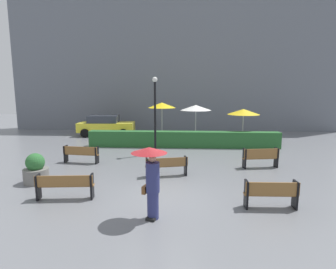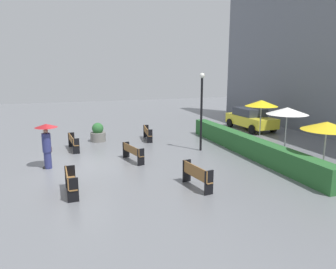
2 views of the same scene
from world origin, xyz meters
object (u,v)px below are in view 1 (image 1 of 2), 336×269
bench_near_right (271,193)px  pedestrian_with_umbrella (151,173)px  patio_umbrella_yellow_far (244,112)px  planter_pot (36,170)px  lamp_post (155,108)px  bench_far_left (81,153)px  bench_far_right (261,157)px  parked_car (106,125)px  bench_near_left (65,185)px  bench_mid_center (167,165)px  patio_umbrella_yellow (162,105)px  patio_umbrella_white (196,108)px

bench_near_right → pedestrian_with_umbrella: (-3.52, -0.83, 0.82)m
patio_umbrella_yellow_far → planter_pot: bearing=-139.0°
planter_pot → lamp_post: size_ratio=0.28×
planter_pot → bench_far_left: bearing=77.2°
bench_far_right → parked_car: 12.77m
bench_near_left → lamp_post: 7.32m
bench_near_right → pedestrian_with_umbrella: pedestrian_with_umbrella is taller
bench_far_left → parked_car: size_ratio=0.42×
lamp_post → parked_car: (-4.41, 6.04, -1.74)m
bench_far_right → bench_mid_center: bearing=-160.4°
patio_umbrella_yellow → patio_umbrella_yellow_far: bearing=-5.7°
lamp_post → parked_car: lamp_post is taller
patio_umbrella_yellow_far → bench_near_right: bearing=-96.8°
bench_near_left → lamp_post: bearing=70.9°
bench_near_right → parked_car: 15.63m
bench_far_left → patio_umbrella_yellow: patio_umbrella_yellow is taller
patio_umbrella_yellow → bench_near_left: bearing=-103.0°
pedestrian_with_umbrella → patio_umbrella_yellow_far: 12.02m
bench_near_right → patio_umbrella_white: size_ratio=0.63×
bench_mid_center → planter_pot: (-4.96, -1.07, 0.02)m
lamp_post → patio_umbrella_yellow: lamp_post is taller
bench_near_left → lamp_post: (2.30, 6.64, 2.05)m
patio_umbrella_yellow → patio_umbrella_white: patio_umbrella_yellow is taller
planter_pot → parked_car: (-0.32, 11.12, 0.32)m
bench_mid_center → bench_near_right: bearing=-42.0°
lamp_post → bench_far_right: bearing=-26.3°
pedestrian_with_umbrella → lamp_post: (-0.66, 7.84, 1.23)m
bench_mid_center → patio_umbrella_yellow: bearing=95.7°
bench_near_right → patio_umbrella_yellow_far: (1.22, 10.19, 1.61)m
planter_pot → patio_umbrella_yellow: bearing=64.5°
bench_near_left → bench_near_right: size_ratio=1.18×
lamp_post → patio_umbrella_yellow_far: 6.29m
bench_near_right → lamp_post: (-4.18, 7.01, 2.06)m
patio_umbrella_white → bench_far_left: bearing=-135.0°
bench_far_left → bench_far_right: (8.50, -0.39, 0.04)m
pedestrian_with_umbrella → patio_umbrella_yellow: size_ratio=0.76×
bench_mid_center → bench_far_right: bearing=19.6°
bench_far_left → lamp_post: lamp_post is taller
planter_pot → parked_car: bearing=91.6°
bench_near_left → patio_umbrella_white: bearing=65.7°
bench_near_right → bench_far_right: size_ratio=0.96×
pedestrian_with_umbrella → patio_umbrella_yellow_far: size_ratio=0.88×
bench_far_left → patio_umbrella_yellow_far: bearing=31.0°
bench_far_right → patio_umbrella_white: bearing=113.7°
patio_umbrella_white → patio_umbrella_yellow_far: 3.09m
lamp_post → patio_umbrella_yellow_far: (5.40, 3.18, -0.45)m
patio_umbrella_yellow → bench_far_right: bearing=-51.3°
bench_near_left → bench_near_right: bearing=-3.2°
bench_mid_center → planter_pot: size_ratio=1.52×
patio_umbrella_yellow_far → parked_car: bearing=163.8°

